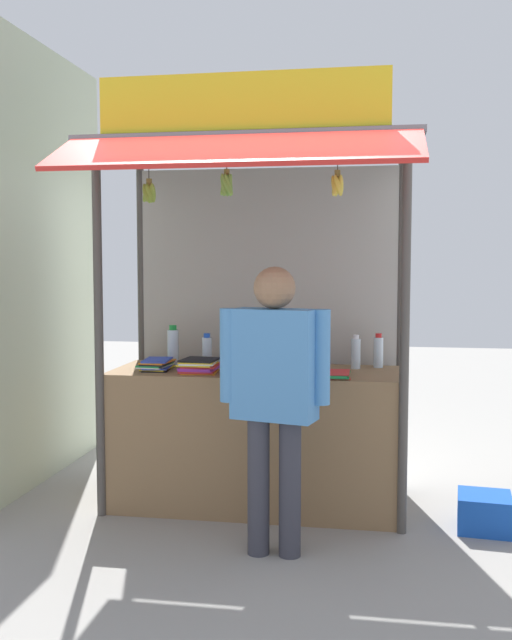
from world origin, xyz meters
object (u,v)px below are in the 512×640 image
object	(u,v)px
water_bottle_rear_center	(226,348)
water_bottle_mid_right	(267,350)
banana_bunch_inner_right	(227,184)
magazine_stack_back_right	(248,370)
water_bottle_back_left	(378,352)
magazine_stack_center	(335,374)
magazine_stack_far_right	(199,366)
plastic_crate	(484,512)
water_bottle_front_right	(207,352)
vendor_person	(274,383)
banana_bunch_rightmost	(337,185)
water_bottle_front_left	(173,347)
magazine_stack_left	(157,364)
water_bottle_far_left	(356,353)
banana_bunch_leftmost	(149,192)

from	to	relation	value
water_bottle_rear_center	water_bottle_mid_right	bearing A→B (deg)	-39.13
banana_bunch_inner_right	magazine_stack_back_right	bearing A→B (deg)	61.52
water_bottle_back_left	magazine_stack_center	world-z (taller)	water_bottle_back_left
magazine_stack_far_right	water_bottle_back_left	bearing A→B (deg)	20.02
magazine_stack_far_right	plastic_crate	world-z (taller)	magazine_stack_far_right
water_bottle_front_right	vendor_person	bearing A→B (deg)	-55.81
magazine_stack_back_right	vendor_person	size ratio (longest dim) A/B	0.20
water_bottle_front_right	banana_bunch_rightmost	distance (m)	1.54
water_bottle_front_left	magazine_stack_left	bearing A→B (deg)	-102.39
water_bottle_back_left	magazine_stack_left	bearing A→B (deg)	-166.63
water_bottle_mid_right	magazine_stack_left	bearing A→B (deg)	-170.88
water_bottle_far_left	banana_bunch_leftmost	bearing A→B (deg)	-152.64
water_bottle_rear_center	magazine_stack_far_right	xyz separation A→B (m)	(-0.09, -0.48, -0.07)
water_bottle_mid_right	water_bottle_back_left	bearing A→B (deg)	17.45
water_bottle_front_right	vendor_person	xyz separation A→B (m)	(0.61, -0.89, -0.06)
water_bottle_mid_right	banana_bunch_leftmost	distance (m)	1.35
banana_bunch_leftmost	vendor_person	world-z (taller)	banana_bunch_leftmost
water_bottle_front_left	banana_bunch_inner_right	xyz separation A→B (m)	(0.53, -0.62, 1.09)
magazine_stack_back_right	banana_bunch_inner_right	bearing A→B (deg)	-118.48
water_bottle_mid_right	banana_bunch_rightmost	size ratio (longest dim) A/B	1.13
magazine_stack_back_right	magazine_stack_center	size ratio (longest dim) A/B	1.14
water_bottle_front_right	magazine_stack_center	world-z (taller)	water_bottle_front_right
banana_bunch_inner_right	banana_bunch_leftmost	bearing A→B (deg)	179.95
water_bottle_rear_center	plastic_crate	world-z (taller)	water_bottle_rear_center
water_bottle_front_left	magazine_stack_center	xyz separation A→B (m)	(1.20, -0.35, -0.12)
water_bottle_front_right	plastic_crate	world-z (taller)	water_bottle_front_right
water_bottle_far_left	banana_bunch_leftmost	distance (m)	1.81
water_bottle_far_left	magazine_stack_far_right	world-z (taller)	water_bottle_far_left
magazine_stack_back_right	magazine_stack_left	distance (m)	0.71
magazine_stack_center	magazine_stack_left	bearing A→B (deg)	174.48
water_bottle_far_left	magazine_stack_back_right	distance (m)	0.84
magazine_stack_left	magazine_stack_center	bearing A→B (deg)	-5.52
magazine_stack_center	water_bottle_back_left	bearing A→B (deg)	60.13
magazine_stack_back_right	magazine_stack_far_right	distance (m)	0.38
water_bottle_far_left	magazine_stack_back_right	world-z (taller)	water_bottle_far_left
water_bottle_front_right	water_bottle_far_left	world-z (taller)	water_bottle_front_right
magazine_stack_center	magazine_stack_back_right	bearing A→B (deg)	-171.85
water_bottle_rear_center	magazine_stack_far_right	distance (m)	0.50
water_bottle_front_left	water_bottle_rear_center	size ratio (longest dim) A/B	1.18
water_bottle_front_left	magazine_stack_left	world-z (taller)	water_bottle_front_left
vendor_person	banana_bunch_inner_right	bearing A→B (deg)	147.41
magazine_stack_center	banana_bunch_leftmost	size ratio (longest dim) A/B	1.00
water_bottle_far_left	banana_bunch_rightmost	distance (m)	1.29
banana_bunch_leftmost	banana_bunch_inner_right	distance (m)	0.50
water_bottle_rear_center	banana_bunch_leftmost	bearing A→B (deg)	-112.63
water_bottle_rear_center	banana_bunch_inner_right	world-z (taller)	banana_bunch_inner_right
water_bottle_rear_center	banana_bunch_inner_right	bearing A→B (deg)	-77.80
water_bottle_front_left	water_bottle_front_right	size ratio (longest dim) A/B	1.19
water_bottle_front_right	banana_bunch_inner_right	distance (m)	1.26
water_bottle_mid_right	banana_bunch_rightmost	bearing A→B (deg)	-45.18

